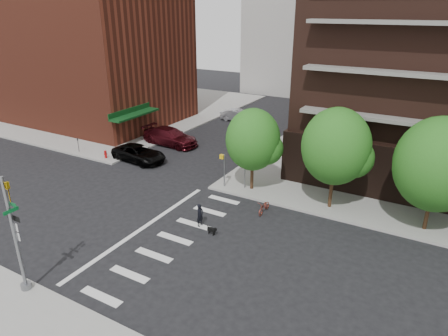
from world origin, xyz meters
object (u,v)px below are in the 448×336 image
(dog_walker, at_px, (200,215))
(traffic_signal, at_px, (17,244))
(fire_hydrant, at_px, (105,154))
(parked_car_black, at_px, (139,154))
(scooter, at_px, (264,207))
(parked_car_maroon, at_px, (170,137))
(parked_car_silver, at_px, (238,115))

(dog_walker, bearing_deg, traffic_signal, 164.11)
(traffic_signal, bearing_deg, fire_hydrant, 123.26)
(traffic_signal, xyz_separation_m, parked_car_black, (-7.09, 16.49, -1.97))
(scooter, bearing_deg, parked_car_maroon, 148.04)
(parked_car_maroon, xyz_separation_m, dog_walker, (11.36, -12.05, -0.11))
(parked_car_silver, relative_size, scooter, 2.63)
(dog_walker, bearing_deg, scooter, -31.18)
(traffic_signal, height_order, parked_car_black, traffic_signal)
(fire_hydrant, height_order, parked_car_maroon, parked_car_maroon)
(scooter, xyz_separation_m, dog_walker, (-2.82, -3.63, 0.33))
(scooter, bearing_deg, fire_hydrant, 171.55)
(parked_car_silver, distance_m, dog_walker, 25.28)
(traffic_signal, bearing_deg, parked_car_maroon, 108.91)
(traffic_signal, relative_size, fire_hydrant, 8.20)
(fire_hydrant, height_order, dog_walker, dog_walker)
(traffic_signal, height_order, fire_hydrant, traffic_signal)
(fire_hydrant, bearing_deg, scooter, -7.16)
(parked_car_maroon, distance_m, dog_walker, 16.56)
(traffic_signal, height_order, scooter, traffic_signal)
(scooter, bearing_deg, parked_car_black, 165.28)
(parked_car_black, xyz_separation_m, dog_walker, (11.06, -6.94, 0.03))
(parked_car_black, relative_size, dog_walker, 3.44)
(parked_car_black, xyz_separation_m, scooter, (13.88, -3.31, -0.29))
(parked_car_silver, height_order, scooter, parked_car_silver)
(parked_car_black, relative_size, parked_car_maroon, 0.87)
(fire_hydrant, relative_size, parked_car_maroon, 0.12)
(parked_car_silver, distance_m, scooter, 23.34)
(traffic_signal, bearing_deg, parked_car_silver, 99.73)
(traffic_signal, height_order, parked_car_maroon, traffic_signal)
(parked_car_silver, relative_size, dog_walker, 2.85)
(parked_car_black, bearing_deg, scooter, -98.40)
(traffic_signal, relative_size, parked_car_black, 1.14)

